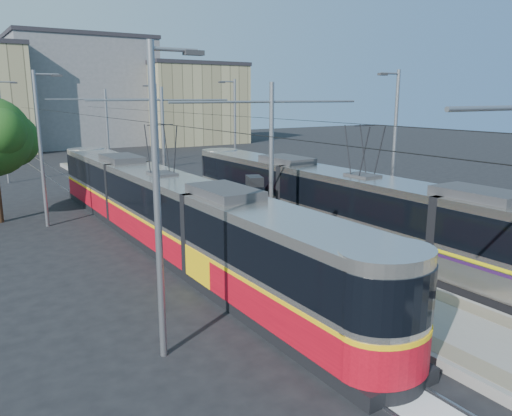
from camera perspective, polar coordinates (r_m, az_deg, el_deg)
ground at (r=16.65m, az=17.69°, el=-11.78°), size 160.00×160.00×0.00m
platform at (r=29.78m, az=-8.07°, el=-0.23°), size 4.00×50.00×0.30m
tactile_strip_left at (r=29.20m, az=-10.67°, el=-0.27°), size 0.70×50.00×0.01m
tactile_strip_right at (r=30.36m, az=-5.59°, el=0.38°), size 0.70×50.00×0.01m
rails at (r=29.81m, az=-8.06°, el=-0.49°), size 8.71×70.00×0.03m
track_arrow at (r=12.50m, az=17.53°, el=-20.46°), size 1.20×5.00×0.01m
tram_left at (r=23.01m, az=-10.50°, el=-0.15°), size 2.43×28.72×5.50m
tram_right at (r=22.59m, az=11.90°, el=-0.06°), size 2.43×28.15×5.50m
catenary at (r=26.57m, az=-5.78°, el=7.84°), size 9.20×70.00×7.00m
street_lamps at (r=32.84m, az=-11.23°, el=7.97°), size 15.18×38.22×8.00m
shelter at (r=24.59m, az=-0.17°, el=0.79°), size 1.09×1.36×2.61m
building_centre at (r=75.65m, az=-19.27°, el=12.46°), size 18.36×14.28×14.78m
building_right at (r=74.66m, az=-7.34°, el=11.78°), size 14.28×10.20×11.47m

